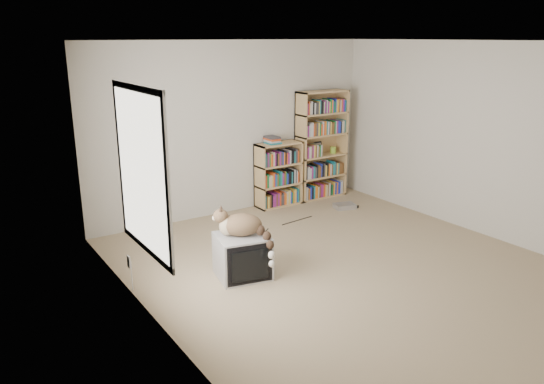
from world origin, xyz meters
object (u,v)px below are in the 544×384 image
crt_tv (242,256)px  bookcase_short (278,176)px  bookcase_tall (321,147)px  cat (245,229)px  dvd_player (345,206)px

crt_tv → bookcase_short: bookcase_short is taller
crt_tv → bookcase_tall: 3.28m
crt_tv → cat: cat is taller
crt_tv → bookcase_tall: bookcase_tall is taller
dvd_player → bookcase_short: bearing=152.6°
cat → dvd_player: bearing=56.6°
bookcase_short → bookcase_tall: bearing=0.1°
bookcase_tall → dvd_player: 1.07m
bookcase_short → dvd_player: size_ratio=3.18×
bookcase_short → crt_tv: bearing=-132.7°
crt_tv → dvd_player: 2.80m
bookcase_tall → dvd_player: bearing=-96.0°
bookcase_short → dvd_player: 1.13m
crt_tv → bookcase_tall: bearing=48.1°
crt_tv → cat: (0.02, -0.05, 0.33)m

